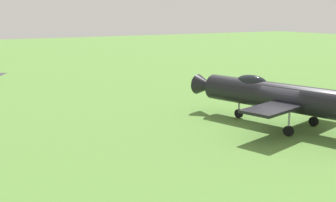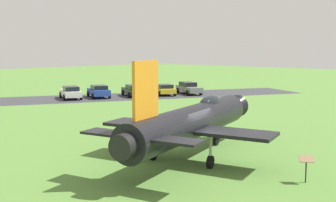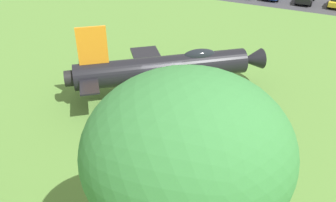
{
  "view_description": "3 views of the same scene",
  "coord_description": "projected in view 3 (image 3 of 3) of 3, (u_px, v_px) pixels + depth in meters",
  "views": [
    {
      "loc": [
        -18.11,
        19.1,
        6.91
      ],
      "look_at": [
        4.27,
        5.77,
        1.5
      ],
      "focal_mm": 45.73,
      "sensor_mm": 36.0,
      "label": 1
    },
    {
      "loc": [
        -15.85,
        -13.11,
        5.49
      ],
      "look_at": [
        -0.28,
        1.32,
        2.85
      ],
      "focal_mm": 44.52,
      "sensor_mm": 36.0,
      "label": 2
    },
    {
      "loc": [
        0.68,
        -20.33,
        11.68
      ],
      "look_at": [
        0.44,
        -5.15,
        2.5
      ],
      "focal_mm": 36.73,
      "sensor_mm": 36.0,
      "label": 3
    }
  ],
  "objects": [
    {
      "name": "shade_tree",
      "position": [
        187.0,
        157.0,
        9.66
      ],
      "size": [
        6.04,
        5.15,
        7.93
      ],
      "color": "brown",
      "rests_on": "ground_plane"
    },
    {
      "name": "display_jet",
      "position": [
        168.0,
        68.0,
        22.54
      ],
      "size": [
        13.19,
        8.9,
        5.05
      ],
      "rotation": [
        0.0,
        0.0,
        0.25
      ],
      "color": "black",
      "rests_on": "ground_plane"
    },
    {
      "name": "ground_plane",
      "position": [
        163.0,
        93.0,
        23.45
      ],
      "size": [
        200.0,
        200.0,
        0.0
      ],
      "primitive_type": "plane",
      "color": "#568438"
    },
    {
      "name": "info_plaque",
      "position": [
        165.0,
        136.0,
        17.92
      ],
      "size": [
        0.68,
        0.72,
        1.14
      ],
      "color": "#333333",
      "rests_on": "ground_plane"
    },
    {
      "name": "parking_strip",
      "position": [
        304.0,
        3.0,
        42.94
      ],
      "size": [
        41.14,
        26.42,
        0.0
      ],
      "primitive_type": "cube",
      "rotation": [
        0.0,
        0.0,
        2.67
      ],
      "color": "#38383D",
      "rests_on": "ground_plane"
    }
  ]
}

